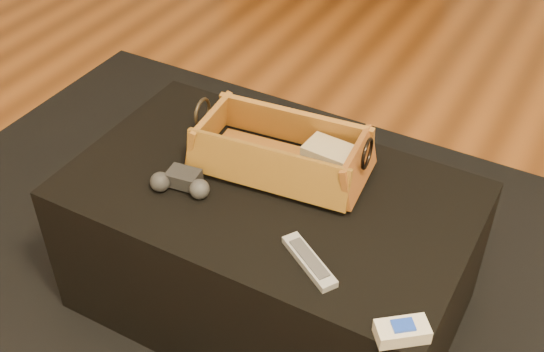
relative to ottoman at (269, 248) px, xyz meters
The scene contains 9 objects.
floor 0.27m from the ottoman, 51.00° to the right, with size 5.00×5.50×0.01m, color brown.
area_rug 0.22m from the ottoman, 90.00° to the right, with size 2.60×2.00×0.01m, color black.
ottoman is the anchor object (origin of this frame).
tv_remote 0.25m from the ottoman, 115.80° to the left, with size 0.23×0.05×0.02m, color black.
cloth_bundle 0.30m from the ottoman, 50.89° to the left, with size 0.12×0.08×0.07m, color tan.
wicker_basket 0.27m from the ottoman, 96.89° to the left, with size 0.46×0.27×0.15m.
game_controller 0.32m from the ottoman, 148.55° to the right, with size 0.16×0.10×0.05m.
silver_remote 0.35m from the ottoman, 41.85° to the right, with size 0.17×0.13×0.02m.
cream_gadget 0.57m from the ottoman, 30.94° to the right, with size 0.11×0.11×0.04m.
Camera 1 is at (0.53, -0.99, 1.51)m, focal length 45.00 mm.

